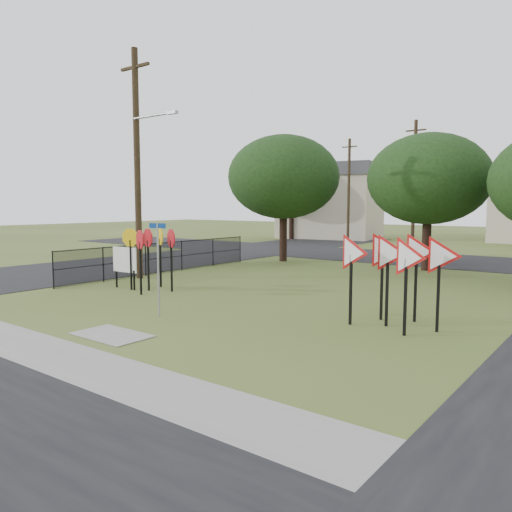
{
  "coord_description": "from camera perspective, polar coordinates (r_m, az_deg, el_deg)",
  "views": [
    {
      "loc": [
        10.37,
        -9.94,
        3.28
      ],
      "look_at": [
        0.44,
        3.0,
        1.6
      ],
      "focal_mm": 35.0,
      "sensor_mm": 36.0,
      "label": 1
    }
  ],
  "objects": [
    {
      "name": "street_left",
      "position": [
        30.15,
        -10.73,
        -0.45
      ],
      "size": [
        8.0,
        50.0,
        0.02
      ],
      "primitive_type": "cube",
      "color": "black",
      "rests_on": "ground"
    },
    {
      "name": "stop_sign_cluster",
      "position": [
        19.36,
        -12.02,
        1.31
      ],
      "size": [
        2.25,
        1.95,
        2.39
      ],
      "color": "black",
      "rests_on": "ground"
    },
    {
      "name": "info_board",
      "position": [
        20.12,
        -14.77,
        -0.59
      ],
      "size": [
        1.31,
        0.11,
        1.63
      ],
      "color": "black",
      "rests_on": "ground"
    },
    {
      "name": "far_pole_a",
      "position": [
        36.15,
        17.62,
        7.7
      ],
      "size": [
        1.4,
        0.24,
        9.0
      ],
      "color": "#382B1A",
      "rests_on": "ground"
    },
    {
      "name": "tree_near_mid",
      "position": [
        26.34,
        19.12,
        8.3
      ],
      "size": [
        6.0,
        6.0,
        6.8
      ],
      "color": "black",
      "rests_on": "ground"
    },
    {
      "name": "tree_far_left",
      "position": [
        47.9,
        4.09,
        8.13
      ],
      "size": [
        6.8,
        6.8,
        7.73
      ],
      "color": "black",
      "rests_on": "ground"
    },
    {
      "name": "yield_sign_cluster",
      "position": [
        13.83,
        15.78,
        -0.2
      ],
      "size": [
        3.26,
        1.8,
        2.55
      ],
      "color": "black",
      "rests_on": "ground"
    },
    {
      "name": "curb_pad",
      "position": [
        13.23,
        -16.15,
        -8.66
      ],
      "size": [
        2.0,
        1.2,
        0.02
      ],
      "primitive_type": "cube",
      "color": "gray",
      "rests_on": "ground"
    },
    {
      "name": "ground",
      "position": [
        14.73,
        -8.56,
        -7.05
      ],
      "size": [
        140.0,
        140.0,
        0.0
      ],
      "primitive_type": "plane",
      "color": "#42541F"
    },
    {
      "name": "far_pole_c",
      "position": [
        44.85,
        10.55,
        7.47
      ],
      "size": [
        1.4,
        0.24,
        9.0
      ],
      "color": "#382B1A",
      "rests_on": "ground"
    },
    {
      "name": "utility_pole_main",
      "position": [
        22.85,
        -13.34,
        10.57
      ],
      "size": [
        3.55,
        0.33,
        10.0
      ],
      "color": "#382B1A",
      "rests_on": "ground"
    },
    {
      "name": "tree_near_left",
      "position": [
        29.05,
        3.16,
        8.98
      ],
      "size": [
        6.4,
        6.4,
        7.27
      ],
      "color": "black",
      "rests_on": "ground"
    },
    {
      "name": "street_name_sign",
      "position": [
        14.83,
        -11.12,
        -0.77
      ],
      "size": [
        0.56,
        0.14,
        2.75
      ],
      "color": "#989BA0",
      "rests_on": "ground"
    },
    {
      "name": "street_far",
      "position": [
        31.85,
        18.29,
        -0.31
      ],
      "size": [
        60.0,
        8.0,
        0.02
      ],
      "primitive_type": "cube",
      "color": "black",
      "rests_on": "ground"
    },
    {
      "name": "sidewalk",
      "position": [
        12.3,
        -23.01,
        -10.02
      ],
      "size": [
        30.0,
        1.6,
        0.02
      ],
      "primitive_type": "cube",
      "color": "gray",
      "rests_on": "ground"
    },
    {
      "name": "house_left",
      "position": [
        50.25,
        8.53,
        6.24
      ],
      "size": [
        10.58,
        8.88,
        7.2
      ],
      "color": "beige",
      "rests_on": "ground"
    },
    {
      "name": "fence_run",
      "position": [
        24.32,
        -10.44,
        -0.11
      ],
      "size": [
        0.05,
        11.55,
        1.5
      ],
      "color": "black",
      "rests_on": "ground"
    }
  ]
}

